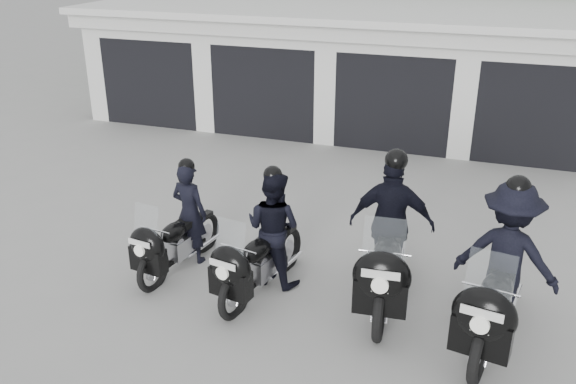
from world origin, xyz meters
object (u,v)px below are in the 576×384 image
(police_bike_b, at_px, (267,238))
(police_bike_d, at_px, (503,270))
(police_bike_c, at_px, (390,236))
(police_bike_a, at_px, (179,227))

(police_bike_b, height_order, police_bike_d, police_bike_d)
(police_bike_d, bearing_deg, police_bike_c, 173.32)
(police_bike_a, distance_m, police_bike_c, 3.06)
(police_bike_a, height_order, police_bike_b, police_bike_b)
(police_bike_a, distance_m, police_bike_d, 4.50)
(police_bike_a, bearing_deg, police_bike_d, 6.39)
(police_bike_b, relative_size, police_bike_c, 0.85)
(police_bike_a, height_order, police_bike_c, police_bike_c)
(police_bike_b, bearing_deg, police_bike_d, 9.30)
(police_bike_a, xyz_separation_m, police_bike_d, (4.49, -0.16, 0.23))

